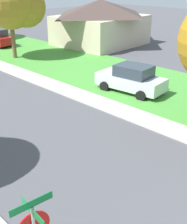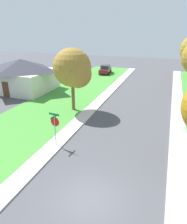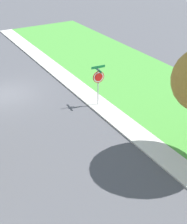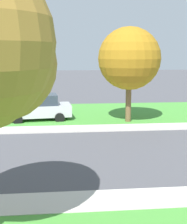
{
  "view_description": "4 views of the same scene",
  "coord_description": "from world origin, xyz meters",
  "px_view_note": "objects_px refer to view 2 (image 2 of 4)",
  "views": [
    {
      "loc": [
        -6.97,
        0.51,
        6.64
      ],
      "look_at": [
        1.34,
        8.85,
        1.4
      ],
      "focal_mm": 48.72,
      "sensor_mm": 36.0,
      "label": 1
    },
    {
      "loc": [
        3.34,
        -8.69,
        8.94
      ],
      "look_at": [
        -3.0,
        9.08,
        1.4
      ],
      "focal_mm": 34.55,
      "sensor_mm": 36.0,
      "label": 2
    },
    {
      "loc": [
        4.58,
        19.39,
        9.74
      ],
      "look_at": [
        -2.68,
        7.2,
        1.4
      ],
      "focal_mm": 48.86,
      "sensor_mm": 36.0,
      "label": 3
    },
    {
      "loc": [
        -13.91,
        10.06,
        4.68
      ],
      "look_at": [
        2.86,
        8.41,
        1.4
      ],
      "focal_mm": 51.63,
      "sensor_mm": 36.0,
      "label": 4
    }
  ],
  "objects_px": {
    "car_maroon_driveway_right": "(105,69)",
    "house_left_setback": "(22,74)",
    "tree_across_left": "(74,69)",
    "stop_sign_far_corner": "(55,124)"
  },
  "relations": [
    {
      "from": "stop_sign_far_corner",
      "to": "house_left_setback",
      "type": "bearing_deg",
      "value": 134.67
    },
    {
      "from": "car_maroon_driveway_right",
      "to": "house_left_setback",
      "type": "relative_size",
      "value": 0.49
    },
    {
      "from": "car_maroon_driveway_right",
      "to": "house_left_setback",
      "type": "xyz_separation_m",
      "value": [
        -8.03,
        -15.64,
        1.5
      ]
    },
    {
      "from": "car_maroon_driveway_right",
      "to": "tree_across_left",
      "type": "height_order",
      "value": "tree_across_left"
    },
    {
      "from": "stop_sign_far_corner",
      "to": "house_left_setback",
      "type": "xyz_separation_m",
      "value": [
        -12.4,
        12.55,
        0.49
      ]
    },
    {
      "from": "car_maroon_driveway_right",
      "to": "house_left_setback",
      "type": "bearing_deg",
      "value": -117.19
    },
    {
      "from": "tree_across_left",
      "to": "house_left_setback",
      "type": "bearing_deg",
      "value": 154.54
    },
    {
      "from": "house_left_setback",
      "to": "car_maroon_driveway_right",
      "type": "bearing_deg",
      "value": 62.81
    },
    {
      "from": "car_maroon_driveway_right",
      "to": "stop_sign_far_corner",
      "type": "bearing_deg",
      "value": -81.18
    },
    {
      "from": "tree_across_left",
      "to": "house_left_setback",
      "type": "relative_size",
      "value": 0.76
    }
  ]
}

